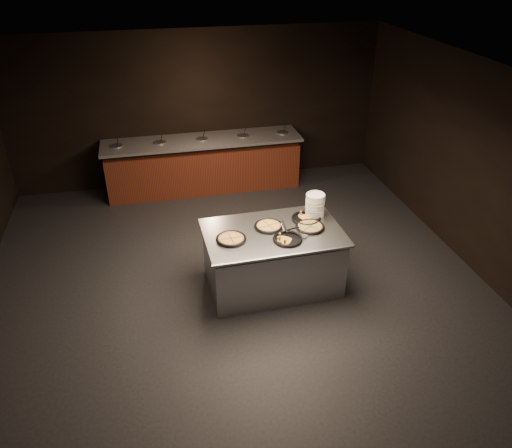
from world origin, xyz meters
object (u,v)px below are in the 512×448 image
at_px(serving_counter, 272,260).
at_px(pan_veggie_whole, 231,239).
at_px(plate_stack, 315,205).
at_px(pan_cheese_whole, 269,226).

xyz_separation_m(serving_counter, pan_veggie_whole, (-0.59, -0.09, 0.48)).
xyz_separation_m(serving_counter, plate_stack, (0.68, 0.28, 0.63)).
bearing_deg(pan_veggie_whole, serving_counter, 8.45).
distance_m(plate_stack, pan_cheese_whole, 0.74).
xyz_separation_m(serving_counter, pan_cheese_whole, (-0.03, 0.12, 0.48)).
height_order(serving_counter, pan_cheese_whole, pan_cheese_whole).
height_order(serving_counter, plate_stack, plate_stack).
bearing_deg(pan_veggie_whole, pan_cheese_whole, 20.24).
bearing_deg(pan_veggie_whole, plate_stack, 16.42).
height_order(plate_stack, pan_veggie_whole, plate_stack).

